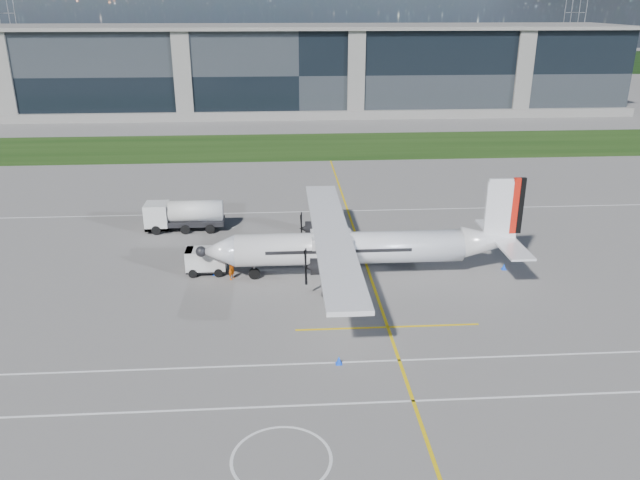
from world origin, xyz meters
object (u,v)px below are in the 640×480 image
Objects in this scene: fuel_tanker_truck at (179,216)px; safety_cone_nose_stbd at (215,272)px; safety_cone_portwing at (339,360)px; turboprop_aircraft at (362,230)px; baggage_tug at (206,261)px; pylon_east at (575,18)px; pylon_west at (5,19)px; safety_cone_stbdwing at (316,221)px; safety_cone_tail at (504,267)px; ground_crew_person at (232,266)px.

fuel_tanker_truck reaches higher than safety_cone_nose_stbd.
safety_cone_portwing is at bearing -57.75° from safety_cone_nose_stbd.
turboprop_aircraft is 19.21m from fuel_tanker_truck.
turboprop_aircraft reaches higher than baggage_tug.
pylon_east is 174.99m from safety_cone_nose_stbd.
pylon_west is 4.02× the size of fuel_tanker_truck.
safety_cone_nose_stbd is at bearing -68.17° from fuel_tanker_truck.
safety_cone_portwing and safety_cone_stbdwing have the same top height.
safety_cone_portwing is 24.52m from safety_cone_stbdwing.
baggage_tug is 1.09m from safety_cone_nose_stbd.
baggage_tug is 6.48× the size of safety_cone_stbdwing.
pylon_west is 179.36m from safety_cone_portwing.
safety_cone_tail is at bearing -2.34° from baggage_tug.
fuel_tanker_truck is 14.91× the size of safety_cone_stbdwing.
fuel_tanker_truck is (-98.07, -136.56, -13.60)m from pylon_east.
pylon_east is 4.02× the size of fuel_tanker_truck.
turboprop_aircraft is 13.04m from safety_cone_stbdwing.
safety_cone_stbdwing is (-2.73, 12.25, -3.54)m from turboprop_aircraft.
pylon_east is at bearing -5.04° from ground_crew_person.
fuel_tanker_truck reaches higher than safety_cone_tail.
turboprop_aircraft is at bearing -6.88° from baggage_tug.
fuel_tanker_truck is 11.21m from safety_cone_nose_stbd.
turboprop_aircraft is (-82.74, -147.87, -11.21)m from pylon_east.
baggage_tug is 14.18m from safety_cone_stbdwing.
ground_crew_person is at bearing -122.07° from pylon_east.
pylon_east is 168.68m from fuel_tanker_truck.
ground_crew_person is at bearing -63.88° from pylon_west.
baggage_tug is 1.55× the size of ground_crew_person.
safety_cone_stbdwing is (-85.46, -135.62, -14.75)m from pylon_east.
safety_cone_nose_stbd is 14.11m from safety_cone_stbdwing.
fuel_tanker_truck reaches higher than safety_cone_portwing.
pylon_west reaches higher than safety_cone_portwing.
pylon_east reaches higher than turboprop_aircraft.
turboprop_aircraft is 50.56× the size of safety_cone_stbdwing.
fuel_tanker_truck reaches higher than baggage_tug.
safety_cone_nose_stbd is at bearing 122.25° from safety_cone_portwing.
pylon_east is 174.90m from baggage_tug.
safety_cone_portwing is at bearing -138.21° from safety_cone_tail.
turboprop_aircraft is 11.96m from safety_cone_tail.
pylon_east reaches higher than safety_cone_portwing.
fuel_tanker_truck reaches higher than ground_crew_person.
fuel_tanker_truck is 12.48m from ground_crew_person.
pylon_west reaches higher than ground_crew_person.
safety_cone_nose_stbd and safety_cone_tail have the same top height.
safety_cone_nose_stbd is at bearing 178.79° from safety_cone_tail.
pylon_east reaches higher than fuel_tanker_truck.
safety_cone_stbdwing is at bearing 53.16° from safety_cone_nose_stbd.
ground_crew_person is (2.03, -1.32, 0.07)m from baggage_tug.
baggage_tug is at bearing 177.66° from safety_cone_tail.
fuel_tanker_truck is at bearing 111.83° from safety_cone_nose_stbd.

